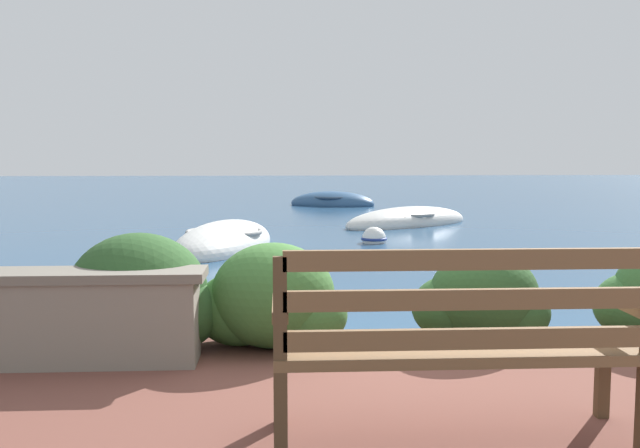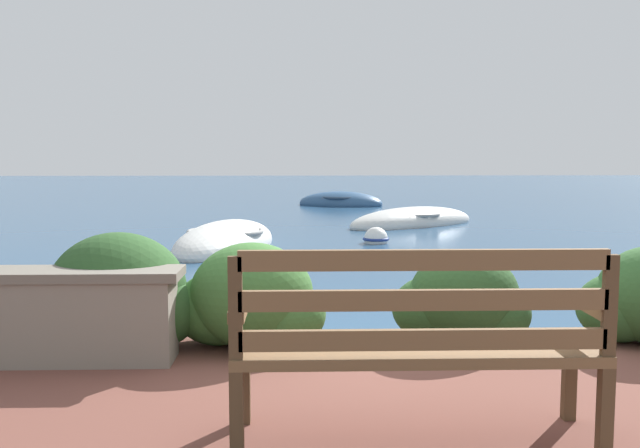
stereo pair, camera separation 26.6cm
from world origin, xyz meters
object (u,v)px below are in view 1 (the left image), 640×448
(park_bench, at_px, (458,339))
(rowboat_far, at_px, (332,203))
(rowboat_mid, at_px, (408,222))
(mooring_buoy, at_px, (374,239))
(rowboat_nearest, at_px, (224,245))

(park_bench, height_order, rowboat_far, park_bench)
(rowboat_mid, bearing_deg, mooring_buoy, 33.42)
(rowboat_nearest, distance_m, mooring_buoy, 2.56)
(park_bench, distance_m, mooring_buoy, 8.89)
(rowboat_mid, distance_m, rowboat_far, 5.57)
(park_bench, height_order, mooring_buoy, park_bench)
(park_bench, relative_size, rowboat_far, 0.63)
(mooring_buoy, bearing_deg, rowboat_mid, 69.40)
(rowboat_mid, relative_size, mooring_buoy, 7.56)
(mooring_buoy, bearing_deg, rowboat_far, 90.71)
(park_bench, xyz_separation_m, rowboat_nearest, (-1.71, 8.24, -0.64))
(park_bench, bearing_deg, rowboat_far, 82.75)
(rowboat_mid, xyz_separation_m, mooring_buoy, (-1.11, -2.94, 0.01))
(rowboat_mid, bearing_deg, rowboat_far, -113.45)
(rowboat_far, bearing_deg, mooring_buoy, 108.55)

